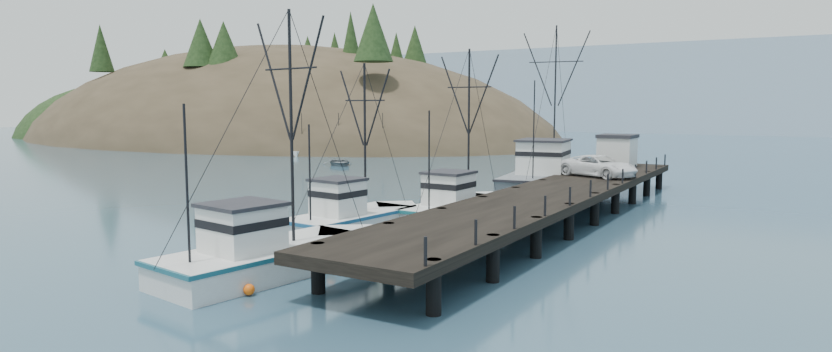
{
  "coord_description": "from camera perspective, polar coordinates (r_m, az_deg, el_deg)",
  "views": [
    {
      "loc": [
        27.49,
        -23.23,
        7.34
      ],
      "look_at": [
        4.7,
        14.52,
        2.5
      ],
      "focal_mm": 28.0,
      "sensor_mm": 36.0,
      "label": 1
    }
  ],
  "objects": [
    {
      "name": "ground",
      "position": [
        36.74,
        -18.38,
        -5.59
      ],
      "size": [
        400.0,
        400.0,
        0.0
      ],
      "primitive_type": "plane",
      "color": "#2A4A5F",
      "rests_on": "ground"
    },
    {
      "name": "pier",
      "position": [
        41.87,
        12.04,
        -1.63
      ],
      "size": [
        6.0,
        44.0,
        2.0
      ],
      "color": "black",
      "rests_on": "ground"
    },
    {
      "name": "headland",
      "position": [
        144.94,
        -14.0,
        1.38
      ],
      "size": [
        134.8,
        78.0,
        51.0
      ],
      "color": "#382D1E",
      "rests_on": "ground"
    },
    {
      "name": "distant_ridge",
      "position": [
        194.16,
        25.99,
        3.47
      ],
      "size": [
        360.0,
        40.0,
        26.0
      ],
      "primitive_type": "cube",
      "color": "#9EB2C6",
      "rests_on": "ground"
    },
    {
      "name": "distant_ridge_far",
      "position": [
        219.02,
        13.2,
        4.18
      ],
      "size": [
        180.0,
        25.0,
        18.0
      ],
      "primitive_type": "cube",
      "color": "silver",
      "rests_on": "ground"
    },
    {
      "name": "moored_sailboats",
      "position": [
        99.33,
        -5.95,
        2.19
      ],
      "size": [
        24.16,
        20.81,
        6.35
      ],
      "color": "silver",
      "rests_on": "ground"
    },
    {
      "name": "trawler_near",
      "position": [
        29.31,
        -12.32,
        -6.74
      ],
      "size": [
        5.2,
        11.83,
        11.84
      ],
      "color": "silver",
      "rests_on": "ground"
    },
    {
      "name": "trawler_mid",
      "position": [
        37.5,
        -5.37,
        -3.78
      ],
      "size": [
        4.22,
        10.03,
        10.07
      ],
      "color": "silver",
      "rests_on": "ground"
    },
    {
      "name": "trawler_far",
      "position": [
        41.33,
        3.93,
        -2.83
      ],
      "size": [
        3.79,
        10.91,
        11.23
      ],
      "color": "silver",
      "rests_on": "ground"
    },
    {
      "name": "work_vessel",
      "position": [
        55.64,
        11.63,
        -0.17
      ],
      "size": [
        7.28,
        17.62,
        14.38
      ],
      "color": "slate",
      "rests_on": "ground"
    },
    {
      "name": "pier_shed",
      "position": [
        59.07,
        17.27,
        2.18
      ],
      "size": [
        3.0,
        3.2,
        2.8
      ],
      "color": "silver",
      "rests_on": "pier"
    },
    {
      "name": "pickup_truck",
      "position": [
        50.23,
        15.76,
        0.86
      ],
      "size": [
        6.42,
        4.67,
        1.62
      ],
      "primitive_type": "imported",
      "rotation": [
        0.0,
        0.0,
        1.19
      ],
      "color": "white",
      "rests_on": "pier"
    },
    {
      "name": "motorboat",
      "position": [
        79.79,
        -6.74,
        0.94
      ],
      "size": [
        6.29,
        6.21,
        1.07
      ],
      "primitive_type": "imported",
      "rotation": [
        0.0,
        0.0,
        0.82
      ],
      "color": "slate",
      "rests_on": "ground"
    }
  ]
}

